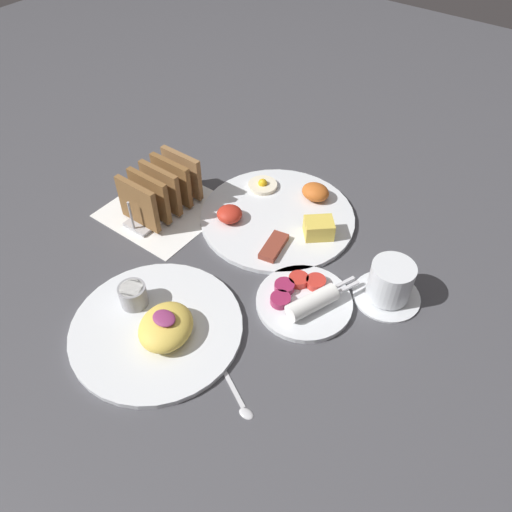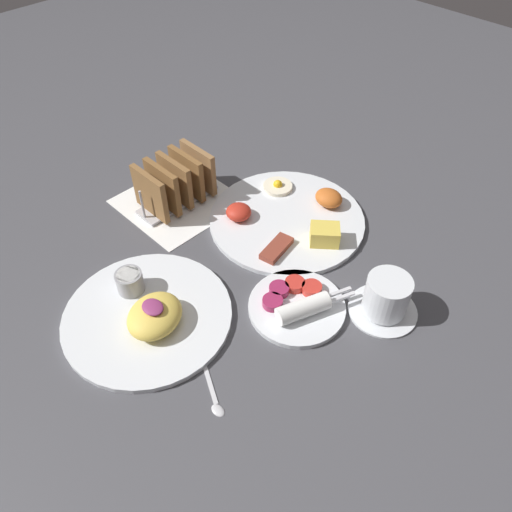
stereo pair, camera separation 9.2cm
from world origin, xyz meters
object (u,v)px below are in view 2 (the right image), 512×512
(plate_breakfast, at_px, (289,218))
(toast_rack, at_px, (175,182))
(plate_condiments, at_px, (297,305))
(plate_foreground, at_px, (148,313))
(coffee_cup, at_px, (386,298))

(plate_breakfast, relative_size, toast_rack, 1.77)
(plate_condiments, xyz_separation_m, toast_rack, (-0.38, 0.04, 0.04))
(plate_foreground, height_order, coffee_cup, coffee_cup)
(plate_foreground, relative_size, coffee_cup, 2.42)
(plate_foreground, bearing_deg, plate_breakfast, 89.76)
(plate_condiments, xyz_separation_m, coffee_cup, (0.11, 0.10, 0.02))
(coffee_cup, bearing_deg, toast_rack, -172.57)
(plate_condiments, height_order, coffee_cup, coffee_cup)
(plate_condiments, bearing_deg, toast_rack, 174.25)
(plate_foreground, xyz_separation_m, coffee_cup, (0.28, 0.30, 0.02))
(plate_foreground, distance_m, coffee_cup, 0.41)
(toast_rack, distance_m, coffee_cup, 0.49)
(plate_breakfast, xyz_separation_m, toast_rack, (-0.21, -0.12, 0.04))
(plate_breakfast, xyz_separation_m, plate_foreground, (-0.00, -0.36, 0.00))
(plate_breakfast, distance_m, plate_foreground, 0.36)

